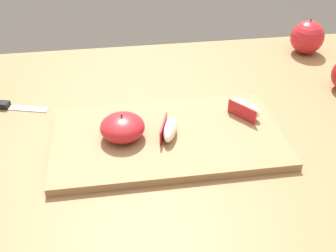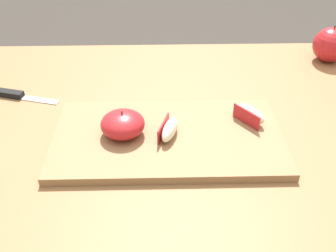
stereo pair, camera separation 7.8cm
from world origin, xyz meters
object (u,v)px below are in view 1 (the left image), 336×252
(cutting_board, at_px, (168,138))
(paring_knife, at_px, (0,105))
(apple_half_skin_up, at_px, (122,127))
(apple_wedge_right, at_px, (245,108))
(whole_apple_crimson, at_px, (307,37))
(apple_wedge_near_knife, at_px, (170,129))

(cutting_board, height_order, paring_knife, cutting_board)
(apple_half_skin_up, height_order, paring_knife, apple_half_skin_up)
(apple_wedge_right, xyz_separation_m, whole_apple_crimson, (0.27, 0.31, 0.01))
(cutting_board, relative_size, apple_wedge_right, 6.17)
(apple_wedge_right, distance_m, whole_apple_crimson, 0.41)
(cutting_board, bearing_deg, apple_half_skin_up, 177.79)
(cutting_board, xyz_separation_m, paring_knife, (-0.36, 0.18, -0.00))
(apple_wedge_right, bearing_deg, paring_knife, 165.55)
(cutting_board, relative_size, apple_half_skin_up, 5.22)
(apple_half_skin_up, bearing_deg, apple_wedge_near_knife, -5.90)
(apple_half_skin_up, relative_size, whole_apple_crimson, 0.87)
(apple_wedge_near_knife, relative_size, whole_apple_crimson, 0.77)
(apple_wedge_right, relative_size, paring_knife, 0.46)
(apple_wedge_near_knife, distance_m, apple_wedge_right, 0.17)
(apple_half_skin_up, distance_m, apple_wedge_right, 0.26)
(apple_half_skin_up, xyz_separation_m, whole_apple_crimson, (0.53, 0.35, 0.01))
(apple_wedge_near_knife, relative_size, paring_knife, 0.49)
(apple_wedge_right, relative_size, whole_apple_crimson, 0.73)
(apple_half_skin_up, bearing_deg, cutting_board, -2.21)
(cutting_board, xyz_separation_m, apple_wedge_near_knife, (0.00, -0.01, 0.02))
(cutting_board, xyz_separation_m, apple_wedge_right, (0.17, 0.04, 0.02))
(apple_wedge_near_knife, relative_size, apple_wedge_right, 1.05)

